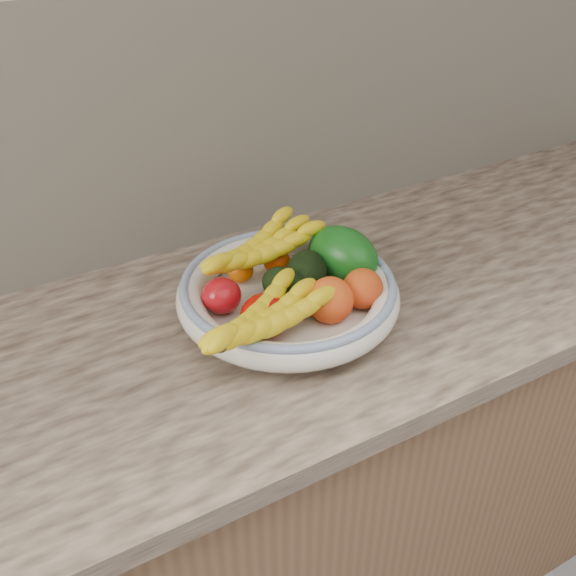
% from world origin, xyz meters
% --- Properties ---
extents(kitchen_counter, '(2.44, 0.66, 1.40)m').
position_xyz_m(kitchen_counter, '(0.00, 1.69, 0.46)').
color(kitchen_counter, brown).
rests_on(kitchen_counter, ground).
extents(fruit_bowl, '(0.39, 0.39, 0.08)m').
position_xyz_m(fruit_bowl, '(0.00, 1.66, 0.95)').
color(fruit_bowl, silver).
rests_on(fruit_bowl, kitchen_counter).
extents(clementine_back_left, '(0.06, 0.06, 0.04)m').
position_xyz_m(clementine_back_left, '(-0.04, 1.76, 0.95)').
color(clementine_back_left, orange).
rests_on(clementine_back_left, fruit_bowl).
extents(clementine_back_right, '(0.06, 0.06, 0.05)m').
position_xyz_m(clementine_back_right, '(0.03, 1.75, 0.95)').
color(clementine_back_right, '#FF5205').
rests_on(clementine_back_right, fruit_bowl).
extents(tomato_left, '(0.08, 0.08, 0.06)m').
position_xyz_m(tomato_left, '(-0.11, 1.69, 0.96)').
color(tomato_left, '#B00E16').
rests_on(tomato_left, fruit_bowl).
extents(tomato_near_left, '(0.10, 0.10, 0.07)m').
position_xyz_m(tomato_near_left, '(-0.07, 1.61, 0.96)').
color(tomato_near_left, '#A80903').
rests_on(tomato_near_left, fruit_bowl).
extents(avocado_center, '(0.09, 0.11, 0.06)m').
position_xyz_m(avocado_center, '(-0.00, 1.66, 0.96)').
color(avocado_center, black).
rests_on(avocado_center, fruit_bowl).
extents(avocado_right, '(0.13, 0.13, 0.08)m').
position_xyz_m(avocado_right, '(0.05, 1.68, 0.96)').
color(avocado_right, black).
rests_on(avocado_right, fruit_bowl).
extents(green_mango, '(0.16, 0.17, 0.13)m').
position_xyz_m(green_mango, '(0.13, 1.68, 0.98)').
color(green_mango, '#0E4C11').
rests_on(green_mango, fruit_bowl).
extents(peach_front, '(0.09, 0.09, 0.08)m').
position_xyz_m(peach_front, '(0.04, 1.59, 0.97)').
color(peach_front, orange).
rests_on(peach_front, fruit_bowl).
extents(peach_right, '(0.08, 0.08, 0.07)m').
position_xyz_m(peach_right, '(0.10, 1.59, 0.97)').
color(peach_right, orange).
rests_on(peach_right, fruit_bowl).
extents(banana_bunch_back, '(0.29, 0.18, 0.08)m').
position_xyz_m(banana_bunch_back, '(-0.01, 1.75, 0.99)').
color(banana_bunch_back, yellow).
rests_on(banana_bunch_back, fruit_bowl).
extents(banana_bunch_front, '(0.30, 0.21, 0.08)m').
position_xyz_m(banana_bunch_front, '(-0.10, 1.57, 0.98)').
color(banana_bunch_front, yellow).
rests_on(banana_bunch_front, fruit_bowl).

